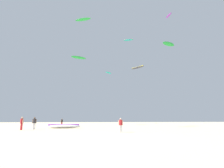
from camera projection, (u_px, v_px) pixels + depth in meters
ground_plane at (127, 138)px, 14.68m from camera, size 120.00×120.00×0.00m
person_foreground at (121, 124)px, 20.71m from camera, size 0.55×0.37×1.65m
person_midground at (34, 122)px, 26.10m from camera, size 0.59×0.40×1.79m
person_left at (62, 122)px, 37.69m from camera, size 0.38×0.40×1.54m
person_right at (22, 122)px, 24.72m from camera, size 0.51×0.41×1.80m
kite_grounded_near at (64, 126)px, 29.20m from camera, size 5.56×2.15×0.67m
kite_aloft_0 at (108, 73)px, 57.24m from camera, size 2.52×2.73×0.32m
kite_aloft_1 at (169, 44)px, 46.57m from camera, size 4.24×2.85×0.95m
kite_aloft_2 at (83, 19)px, 34.13m from camera, size 3.31×1.94×0.33m
kite_aloft_3 at (128, 40)px, 60.17m from camera, size 3.49×1.92×0.41m
kite_aloft_4 at (79, 58)px, 47.74m from camera, size 4.27×2.70×0.68m
kite_aloft_5 at (169, 15)px, 35.20m from camera, size 0.79×2.09×0.38m
kite_aloft_6 at (138, 68)px, 37.53m from camera, size 2.73×3.11×0.45m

